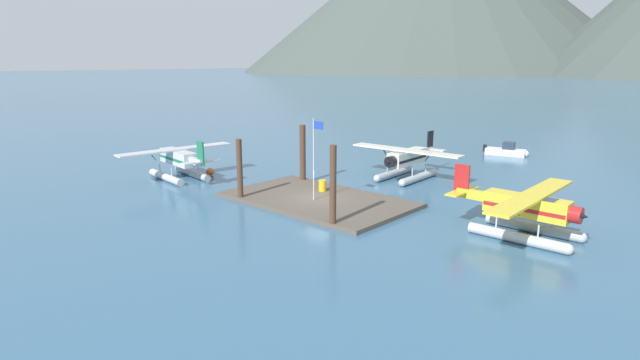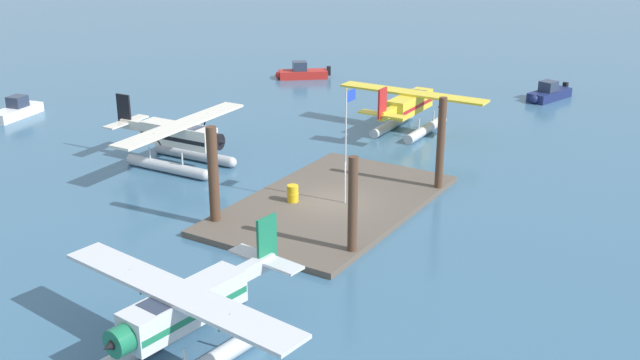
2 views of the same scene
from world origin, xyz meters
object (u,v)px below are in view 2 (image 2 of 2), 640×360
at_px(fuel_drum, 293,193).
at_px(mooring_buoy, 153,314).
at_px(seaplane_silver_port_aft, 185,316).
at_px(boat_white_open_north, 17,110).
at_px(boat_red_open_east, 301,73).
at_px(flagpole, 347,132).
at_px(boat_navy_open_se, 549,93).
at_px(seaplane_yellow_stbd_fwd, 410,109).
at_px(seaplane_cream_bow_centre, 180,141).

bearing_deg(fuel_drum, mooring_buoy, -171.48).
xyz_separation_m(seaplane_silver_port_aft, boat_white_open_north, (16.98, 30.89, -1.09)).
bearing_deg(boat_red_open_east, seaplane_silver_port_aft, -152.26).
xyz_separation_m(fuel_drum, mooring_buoy, (-12.14, -1.82, -0.38)).
height_order(flagpole, fuel_drum, flagpole).
bearing_deg(fuel_drum, boat_navy_open_se, -9.56).
bearing_deg(seaplane_silver_port_aft, mooring_buoy, 67.76).
height_order(flagpole, seaplane_yellow_stbd_fwd, flagpole).
height_order(boat_red_open_east, boat_navy_open_se, same).
height_order(flagpole, boat_navy_open_se, flagpole).
relative_size(seaplane_silver_port_aft, boat_white_open_north, 2.17).
height_order(flagpole, boat_red_open_east, flagpole).
bearing_deg(seaplane_yellow_stbd_fwd, boat_red_open_east, 57.14).
height_order(mooring_buoy, seaplane_cream_bow_centre, seaplane_cream_bow_centre).
relative_size(mooring_buoy, boat_navy_open_se, 0.15).
bearing_deg(seaplane_yellow_stbd_fwd, fuel_drum, -177.28).
bearing_deg(boat_navy_open_se, seaplane_cream_bow_centre, 152.74).
relative_size(mooring_buoy, seaplane_yellow_stbd_fwd, 0.07).
height_order(seaplane_yellow_stbd_fwd, seaplane_cream_bow_centre, same).
height_order(flagpole, seaplane_cream_bow_centre, flagpole).
xyz_separation_m(flagpole, boat_navy_open_se, (27.66, -2.53, -3.53)).
relative_size(fuel_drum, seaplane_silver_port_aft, 0.08).
bearing_deg(boat_white_open_north, fuel_drum, -98.14).
relative_size(seaplane_yellow_stbd_fwd, boat_red_open_east, 2.48).
bearing_deg(mooring_buoy, seaplane_yellow_stbd_fwd, 5.29).
bearing_deg(flagpole, boat_navy_open_se, -5.22).
xyz_separation_m(seaplane_silver_port_aft, boat_red_open_east, (38.32, 20.15, -1.09)).
bearing_deg(flagpole, seaplane_silver_port_aft, -172.12).
bearing_deg(seaplane_silver_port_aft, seaplane_cream_bow_centre, 42.05).
bearing_deg(flagpole, fuel_drum, 120.38).
bearing_deg(seaplane_silver_port_aft, boat_navy_open_se, -0.69).
bearing_deg(seaplane_yellow_stbd_fwd, boat_white_open_north, 114.27).
relative_size(seaplane_cream_bow_centre, boat_red_open_east, 2.49).
distance_m(flagpole, fuel_drum, 4.27).
xyz_separation_m(seaplane_yellow_stbd_fwd, boat_red_open_east, (9.71, 15.04, -1.09)).
relative_size(flagpole, mooring_buoy, 8.29).
relative_size(fuel_drum, boat_navy_open_se, 0.18).
relative_size(seaplane_yellow_stbd_fwd, boat_white_open_north, 2.15).
bearing_deg(boat_navy_open_se, flagpole, 174.78).
xyz_separation_m(flagpole, boat_red_open_east, (23.75, 18.13, -3.53)).
bearing_deg(flagpole, seaplane_cream_bow_centre, 87.90).
bearing_deg(boat_white_open_north, boat_navy_open_se, -51.20).
distance_m(mooring_buoy, boat_white_open_north, 32.50).
xyz_separation_m(flagpole, seaplane_yellow_stbd_fwd, (14.03, 3.09, -2.44)).
xyz_separation_m(fuel_drum, boat_red_open_east, (25.13, 15.77, -0.25)).
xyz_separation_m(boat_navy_open_se, boat_white_open_north, (-25.25, 31.40, 0.00)).
bearing_deg(mooring_buoy, boat_red_open_east, 25.26).
bearing_deg(seaplane_cream_bow_centre, seaplane_yellow_stbd_fwd, -31.72).
height_order(seaplane_cream_bow_centre, boat_red_open_east, seaplane_cream_bow_centre).
bearing_deg(seaplane_cream_bow_centre, fuel_drum, -101.17).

